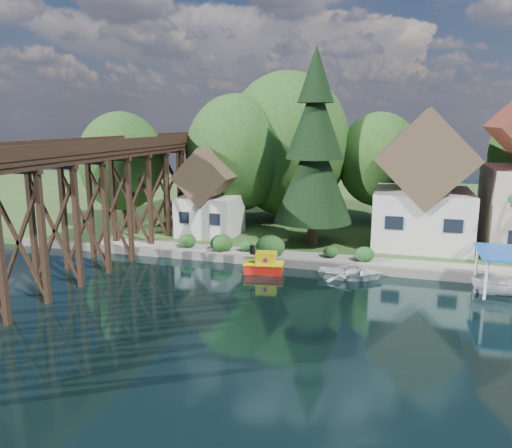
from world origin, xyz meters
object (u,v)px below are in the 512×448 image
(house_left, at_px, (423,189))
(boat_canopy, at_px, (502,277))
(tugboat, at_px, (264,265))
(trestle_bridge, at_px, (99,193))
(conifer, at_px, (314,152))
(boat_white_a, at_px, (351,271))
(shed, at_px, (210,198))

(house_left, height_order, boat_canopy, house_left)
(tugboat, bearing_deg, trestle_bridge, -175.17)
(trestle_bridge, height_order, conifer, conifer)
(house_left, bearing_deg, boat_white_a, -117.05)
(shed, distance_m, tugboat, 11.51)
(shed, relative_size, conifer, 0.50)
(shed, relative_size, boat_canopy, 1.81)
(boat_canopy, bearing_deg, conifer, 149.42)
(house_left, distance_m, conifer, 9.40)
(house_left, height_order, boat_white_a, house_left)
(house_left, distance_m, shed, 18.11)
(shed, xyz_separation_m, tugboat, (7.31, -8.29, -3.23))
(house_left, bearing_deg, boat_canopy, -66.14)
(trestle_bridge, distance_m, shed, 10.69)
(shed, bearing_deg, boat_white_a, -30.21)
(conifer, xyz_separation_m, tugboat, (-2.12, -7.33, -7.50))
(conifer, xyz_separation_m, boat_white_a, (3.86, -6.78, -7.64))
(tugboat, distance_m, boat_canopy, 15.21)
(house_left, relative_size, tugboat, 3.75)
(house_left, distance_m, boat_white_a, 11.38)
(tugboat, xyz_separation_m, boat_white_a, (5.97, 0.55, -0.14))
(tugboat, relative_size, boat_white_a, 0.67)
(shed, height_order, boat_canopy, shed)
(boat_canopy, bearing_deg, shed, 158.90)
(shed, xyz_separation_m, conifer, (9.43, -0.96, 4.27))
(shed, distance_m, boat_white_a, 15.74)
(conifer, bearing_deg, trestle_bridge, -149.87)
(house_left, bearing_deg, trestle_bridge, -154.79)
(shed, height_order, conifer, conifer)
(boat_canopy, bearing_deg, tugboat, 178.50)
(boat_white_a, distance_m, boat_canopy, 9.30)
(boat_white_a, bearing_deg, tugboat, 91.54)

